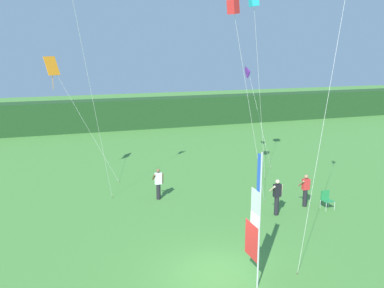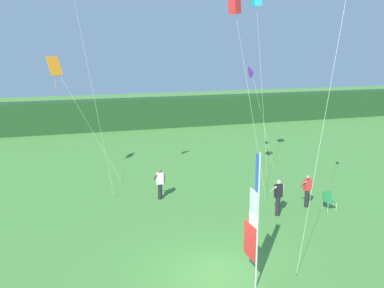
{
  "view_description": "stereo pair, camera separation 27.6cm",
  "coord_description": "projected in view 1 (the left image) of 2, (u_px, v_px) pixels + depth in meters",
  "views": [
    {
      "loc": [
        -5.29,
        -12.82,
        7.85
      ],
      "look_at": [
        -0.03,
        2.97,
        4.08
      ],
      "focal_mm": 40.47,
      "sensor_mm": 36.0,
      "label": 1
    },
    {
      "loc": [
        -5.02,
        -12.91,
        7.85
      ],
      "look_at": [
        -0.03,
        2.97,
        4.08
      ],
      "focal_mm": 40.47,
      "sensor_mm": 36.0,
      "label": 2
    }
  ],
  "objects": [
    {
      "name": "kite_red_box_5",
      "position": [
        233.0,
        8.0,
        19.96
      ],
      "size": [
        2.15,
        0.74,
        9.96
      ],
      "color": "brown",
      "rests_on": "ground"
    },
    {
      "name": "ground_plane",
      "position": [
        219.0,
        274.0,
        15.23
      ],
      "size": [
        120.0,
        120.0,
        0.0
      ],
      "primitive_type": "plane",
      "color": "#478438"
    },
    {
      "name": "person_mid_field",
      "position": [
        158.0,
        183.0,
        22.53
      ],
      "size": [
        0.55,
        0.48,
        1.66
      ],
      "color": "black",
      "rests_on": "ground"
    },
    {
      "name": "distant_treeline",
      "position": [
        108.0,
        115.0,
        41.42
      ],
      "size": [
        80.0,
        2.4,
        2.86
      ],
      "primitive_type": "cube",
      "color": "#1E421E",
      "rests_on": "ground"
    },
    {
      "name": "kite_purple_delta_4",
      "position": [
        249.0,
        72.0,
        28.0
      ],
      "size": [
        1.4,
        1.91,
        6.63
      ],
      "color": "brown",
      "rests_on": "ground"
    },
    {
      "name": "banner_flag",
      "position": [
        255.0,
        222.0,
        14.19
      ],
      "size": [
        0.06,
        1.03,
        4.65
      ],
      "color": "#B7B7BC",
      "rests_on": "ground"
    },
    {
      "name": "kite_cyan_box_0",
      "position": [
        254.0,
        1.0,
        23.49
      ],
      "size": [
        1.33,
        0.43,
        10.64
      ],
      "color": "brown",
      "rests_on": "ground"
    },
    {
      "name": "person_near_banner",
      "position": [
        305.0,
        189.0,
        21.52
      ],
      "size": [
        0.55,
        0.48,
        1.65
      ],
      "color": "black",
      "rests_on": "ground"
    },
    {
      "name": "folding_chair",
      "position": [
        326.0,
        198.0,
        21.32
      ],
      "size": [
        0.51,
        0.51,
        0.89
      ],
      "color": "#BCBCC1",
      "rests_on": "ground"
    },
    {
      "name": "person_far_left",
      "position": [
        277.0,
        196.0,
        20.4
      ],
      "size": [
        0.55,
        0.48,
        1.75
      ],
      "color": "black",
      "rests_on": "ground"
    },
    {
      "name": "kite_orange_diamond_2",
      "position": [
        54.0,
        71.0,
        22.85
      ],
      "size": [
        3.76,
        0.76,
        7.33
      ],
      "color": "brown",
      "rests_on": "ground"
    }
  ]
}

